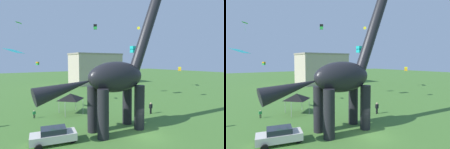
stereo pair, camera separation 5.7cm
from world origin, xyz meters
The scene contains 15 objects.
ground_plane centered at (0.00, 0.00, 0.00)m, with size 240.00×240.00×0.00m, color #42702D.
dinosaur_sculpture centered at (-1.82, 2.94, 6.06)m, with size 16.04×3.40×16.76m.
parked_sedan_left centered at (-8.63, 3.48, 0.81)m, with size 4.48×2.64×1.55m.
person_near_flyer centered at (-8.56, 12.78, 0.67)m, with size 0.41×0.18×1.10m.
person_far_spectator centered at (6.24, 5.44, 1.02)m, with size 0.63×0.28×1.68m.
festival_canopy_tent centered at (-3.55, 12.15, 2.54)m, with size 3.15×3.15×3.00m.
kite_trailing centered at (5.54, 21.05, 14.96)m, with size 0.96×0.96×1.00m.
kite_high_right centered at (-6.51, 9.28, 4.23)m, with size 1.74×1.81×0.51m.
kite_apex centered at (-9.11, 20.18, 14.02)m, with size 1.15×1.36×1.45m.
kite_far_left centered at (20.13, 10.78, 6.14)m, with size 0.80×0.80×0.81m.
kite_high_left centered at (12.18, 16.59, 10.25)m, with size 1.04×1.04×1.38m.
kite_drifting centered at (21.35, 23.40, 16.59)m, with size 2.74×2.78×0.79m.
kite_far_right centered at (-11.45, 5.52, 8.74)m, with size 1.97×2.09×0.42m.
kite_mid_left centered at (-6.84, 17.94, 7.42)m, with size 0.51×0.51×0.53m.
background_building_block centered at (17.11, 42.17, 5.18)m, with size 16.57×9.36×10.34m.
Camera 2 is at (-13.43, -13.73, 7.84)m, focal length 29.63 mm.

